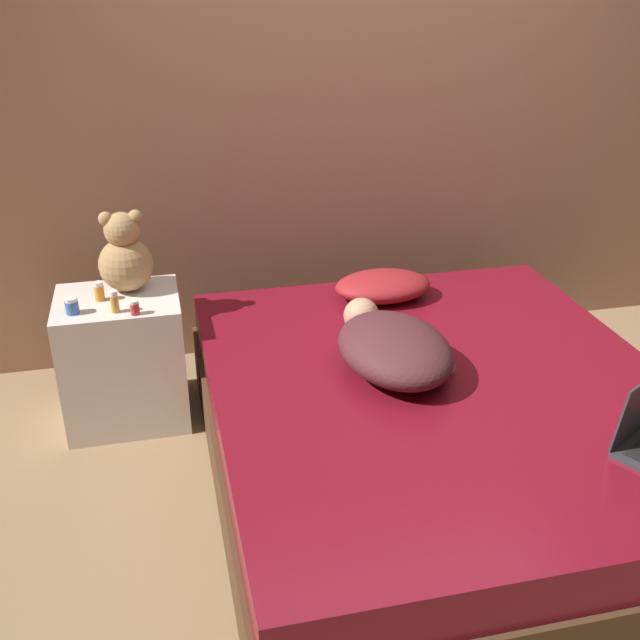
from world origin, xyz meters
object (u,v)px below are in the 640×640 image
(person_lying, at_px, (393,346))
(bottle_blue, at_px, (72,306))
(pillow, at_px, (383,286))
(bottle_red, at_px, (135,308))
(teddy_bear, at_px, (125,256))
(bottle_amber, at_px, (115,302))
(bottle_orange, at_px, (99,291))

(person_lying, relative_size, bottle_blue, 10.50)
(pillow, height_order, bottle_red, bottle_red)
(bottle_red, bearing_deg, bottle_blue, 165.38)
(pillow, height_order, teddy_bear, teddy_bear)
(teddy_bear, relative_size, bottle_red, 5.80)
(person_lying, xyz_separation_m, teddy_bear, (-1.01, 0.70, 0.20))
(bottle_amber, distance_m, bottle_blue, 0.18)
(pillow, distance_m, bottle_orange, 1.30)
(bottle_red, xyz_separation_m, bottle_amber, (-0.08, 0.04, 0.02))
(bottle_orange, bearing_deg, bottle_red, -50.50)
(pillow, xyz_separation_m, person_lying, (-0.16, -0.65, 0.03))
(pillow, height_order, person_lying, person_lying)
(bottle_orange, bearing_deg, bottle_blue, -133.88)
(teddy_bear, bearing_deg, pillow, -2.47)
(pillow, relative_size, bottle_amber, 4.79)
(person_lying, distance_m, bottle_blue, 1.33)
(teddy_bear, bearing_deg, bottle_red, -84.55)
(bottle_orange, xyz_separation_m, bottle_amber, (0.07, -0.14, 0.01))
(pillow, xyz_separation_m, bottle_red, (-1.14, -0.22, 0.11))
(person_lying, relative_size, teddy_bear, 2.05)
(teddy_bear, distance_m, bottle_orange, 0.19)
(teddy_bear, xyz_separation_m, bottle_red, (0.03, -0.27, -0.13))
(teddy_bear, xyz_separation_m, bottle_blue, (-0.23, -0.20, -0.12))
(bottle_red, xyz_separation_m, bottle_orange, (-0.15, 0.18, 0.01))
(pillow, bearing_deg, bottle_amber, -171.72)
(person_lying, bearing_deg, bottle_orange, 146.34)
(bottle_red, distance_m, bottle_blue, 0.26)
(person_lying, relative_size, bottle_amber, 7.74)
(teddy_bear, xyz_separation_m, bottle_orange, (-0.12, -0.09, -0.12))
(teddy_bear, bearing_deg, bottle_orange, -142.70)
(bottle_orange, distance_m, bottle_amber, 0.15)
(person_lying, xyz_separation_m, bottle_orange, (-1.13, 0.61, 0.09))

